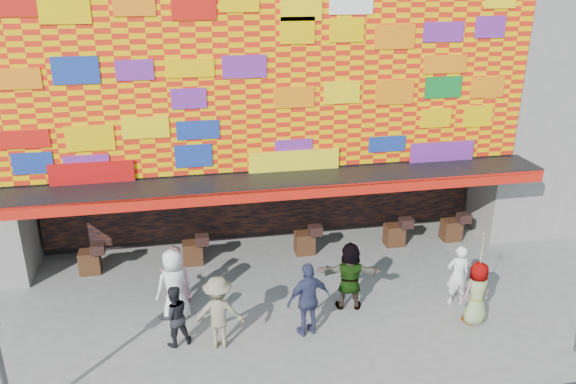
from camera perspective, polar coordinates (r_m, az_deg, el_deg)
name	(u,v)px	position (r m, az deg, el deg)	size (l,w,h in m)	color
ground	(306,343)	(13.97, 1.83, -15.10)	(90.00, 90.00, 0.00)	slate
shop_building	(254,70)	(19.55, -3.45, 12.22)	(15.20, 9.40, 10.00)	gray
ped_a	(174,285)	(14.60, -11.48, -9.28)	(0.95, 0.62, 1.94)	silver
ped_b	(177,285)	(14.68, -11.18, -9.25)	(0.67, 0.44, 1.85)	#C17D99
ped_c	(174,316)	(13.77, -11.50, -12.26)	(0.75, 0.58, 1.54)	black
ped_d	(218,313)	(13.48, -7.08, -12.06)	(1.18, 0.68, 1.82)	#7C775A
ped_e	(308,299)	(13.77, 2.09, -10.84)	(1.13, 0.47, 1.93)	#33375A
ped_f	(350,276)	(14.88, 6.28, -8.48)	(1.73, 0.55, 1.86)	gray
ped_g	(477,293)	(15.00, 18.62, -9.72)	(0.82, 0.53, 1.68)	gray
ped_h	(458,275)	(15.67, 16.87, -8.08)	(0.62, 0.40, 1.69)	white
ped_i	(175,274)	(15.40, -11.45, -8.19)	(0.80, 0.62, 1.64)	#BD7A7F
parasol	(483,248)	(14.41, 19.21, -5.35)	(1.13, 1.14, 1.78)	beige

